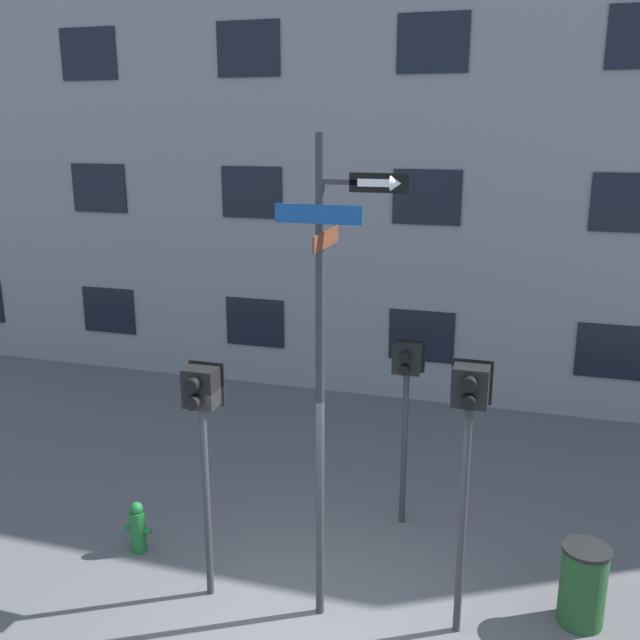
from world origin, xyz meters
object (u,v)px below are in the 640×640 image
at_px(pedestrian_signal_across, 406,382).
at_px(fire_hydrant, 138,527).
at_px(pedestrian_signal_left, 202,416).
at_px(pedestrian_signal_right, 468,425).
at_px(trash_bin, 583,585).
at_px(street_sign_pole, 326,357).

relative_size(pedestrian_signal_across, fire_hydrant, 3.75).
height_order(pedestrian_signal_left, pedestrian_signal_right, pedestrian_signal_right).
xyz_separation_m(pedestrian_signal_across, trash_bin, (2.22, -1.46, -1.57)).
bearing_deg(fire_hydrant, pedestrian_signal_left, -22.88).
xyz_separation_m(pedestrian_signal_right, trash_bin, (1.27, 0.52, -1.91)).
relative_size(street_sign_pole, trash_bin, 5.63).
relative_size(pedestrian_signal_right, fire_hydrant, 4.41).
relative_size(street_sign_pole, pedestrian_signal_right, 1.71).
relative_size(pedestrian_signal_across, trash_bin, 2.79).
xyz_separation_m(pedestrian_signal_left, pedestrian_signal_right, (2.79, 0.18, 0.17)).
distance_m(street_sign_pole, fire_hydrant, 3.75).
distance_m(pedestrian_signal_left, pedestrian_signal_across, 2.84).
bearing_deg(fire_hydrant, street_sign_pole, -10.33).
height_order(pedestrian_signal_left, pedestrian_signal_across, pedestrian_signal_left).
distance_m(street_sign_pole, pedestrian_signal_right, 1.56).
bearing_deg(street_sign_pole, trash_bin, 13.72).
bearing_deg(pedestrian_signal_across, pedestrian_signal_right, -64.29).
bearing_deg(trash_bin, street_sign_pole, -166.28).
bearing_deg(pedestrian_signal_left, street_sign_pole, 1.92).
distance_m(street_sign_pole, pedestrian_signal_left, 1.58).
xyz_separation_m(street_sign_pole, pedestrian_signal_left, (-1.37, -0.05, -0.78)).
height_order(street_sign_pole, pedestrian_signal_across, street_sign_pole).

